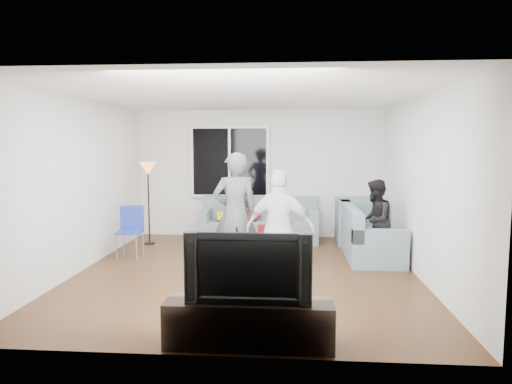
# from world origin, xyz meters

# --- Properties ---
(floor) EXTENTS (5.00, 5.50, 0.04)m
(floor) POSITION_xyz_m (0.00, 0.00, -0.02)
(floor) COLOR #56351C
(floor) RESTS_ON ground
(ceiling) EXTENTS (5.00, 5.50, 0.04)m
(ceiling) POSITION_xyz_m (0.00, 0.00, 2.62)
(ceiling) COLOR white
(ceiling) RESTS_ON ground
(wall_back) EXTENTS (5.00, 0.04, 2.60)m
(wall_back) POSITION_xyz_m (0.00, 2.77, 1.30)
(wall_back) COLOR silver
(wall_back) RESTS_ON ground
(wall_front) EXTENTS (5.00, 0.04, 2.60)m
(wall_front) POSITION_xyz_m (0.00, -2.77, 1.30)
(wall_front) COLOR silver
(wall_front) RESTS_ON ground
(wall_left) EXTENTS (0.04, 5.50, 2.60)m
(wall_left) POSITION_xyz_m (-2.52, 0.00, 1.30)
(wall_left) COLOR silver
(wall_left) RESTS_ON ground
(wall_right) EXTENTS (0.04, 5.50, 2.60)m
(wall_right) POSITION_xyz_m (2.52, 0.00, 1.30)
(wall_right) COLOR silver
(wall_right) RESTS_ON ground
(window_frame) EXTENTS (1.62, 0.06, 1.47)m
(window_frame) POSITION_xyz_m (-0.60, 2.69, 1.55)
(window_frame) COLOR white
(window_frame) RESTS_ON wall_back
(window_glass) EXTENTS (1.50, 0.02, 1.35)m
(window_glass) POSITION_xyz_m (-0.60, 2.65, 1.55)
(window_glass) COLOR black
(window_glass) RESTS_ON window_frame
(window_mullion) EXTENTS (0.05, 0.03, 1.35)m
(window_mullion) POSITION_xyz_m (-0.60, 2.64, 1.55)
(window_mullion) COLOR white
(window_mullion) RESTS_ON window_frame
(radiator) EXTENTS (1.30, 0.12, 0.62)m
(radiator) POSITION_xyz_m (-0.60, 2.65, 0.31)
(radiator) COLOR silver
(radiator) RESTS_ON floor
(potted_plant) EXTENTS (0.23, 0.20, 0.37)m
(potted_plant) POSITION_xyz_m (-0.21, 2.62, 0.81)
(potted_plant) COLOR #326327
(potted_plant) RESTS_ON radiator
(vase) EXTENTS (0.18, 0.18, 0.18)m
(vase) POSITION_xyz_m (-0.74, 2.62, 0.71)
(vase) COLOR white
(vase) RESTS_ON radiator
(sofa_back_section) EXTENTS (2.30, 0.85, 0.85)m
(sofa_back_section) POSITION_xyz_m (0.03, 2.27, 0.42)
(sofa_back_section) COLOR slate
(sofa_back_section) RESTS_ON floor
(sofa_right_section) EXTENTS (2.00, 0.85, 0.85)m
(sofa_right_section) POSITION_xyz_m (2.02, 1.23, 0.42)
(sofa_right_section) COLOR slate
(sofa_right_section) RESTS_ON floor
(sofa_corner) EXTENTS (0.85, 0.85, 0.85)m
(sofa_corner) POSITION_xyz_m (1.98, 2.27, 0.42)
(sofa_corner) COLOR slate
(sofa_corner) RESTS_ON floor
(cushion_yellow) EXTENTS (0.44, 0.39, 0.14)m
(cushion_yellow) POSITION_xyz_m (-0.62, 2.25, 0.51)
(cushion_yellow) COLOR gold
(cushion_yellow) RESTS_ON sofa_back_section
(cushion_red) EXTENTS (0.46, 0.43, 0.13)m
(cushion_red) POSITION_xyz_m (-0.16, 2.33, 0.51)
(cushion_red) COLOR maroon
(cushion_red) RESTS_ON sofa_back_section
(coffee_table) EXTENTS (1.12, 0.63, 0.40)m
(coffee_table) POSITION_xyz_m (0.34, 0.88, 0.20)
(coffee_table) COLOR #946F47
(coffee_table) RESTS_ON floor
(pitcher) EXTENTS (0.17, 0.17, 0.17)m
(pitcher) POSITION_xyz_m (0.19, 0.85, 0.49)
(pitcher) COLOR maroon
(pitcher) RESTS_ON coffee_table
(side_chair) EXTENTS (0.44, 0.44, 0.86)m
(side_chair) POSITION_xyz_m (-2.05, 0.77, 0.43)
(side_chair) COLOR #233599
(side_chair) RESTS_ON floor
(floor_lamp) EXTENTS (0.32, 0.32, 1.56)m
(floor_lamp) POSITION_xyz_m (-2.05, 1.83, 0.78)
(floor_lamp) COLOR orange
(floor_lamp) RESTS_ON floor
(player_left) EXTENTS (0.74, 0.58, 1.79)m
(player_left) POSITION_xyz_m (-0.16, 0.00, 0.90)
(player_left) COLOR #48494D
(player_left) RESTS_ON floor
(player_right) EXTENTS (0.99, 0.55, 1.59)m
(player_right) POSITION_xyz_m (0.52, -0.66, 0.79)
(player_right) COLOR silver
(player_right) RESTS_ON floor
(spectator_right) EXTENTS (0.69, 0.78, 1.35)m
(spectator_right) POSITION_xyz_m (2.02, 0.81, 0.67)
(spectator_right) COLOR black
(spectator_right) RESTS_ON floor
(spectator_back) EXTENTS (0.87, 0.66, 1.19)m
(spectator_back) POSITION_xyz_m (-0.38, 2.30, 0.60)
(spectator_back) COLOR black
(spectator_back) RESTS_ON floor
(tv_console) EXTENTS (1.60, 0.40, 0.44)m
(tv_console) POSITION_xyz_m (0.27, -2.50, 0.22)
(tv_console) COLOR #2F2017
(tv_console) RESTS_ON floor
(television) EXTENTS (1.17, 0.15, 0.68)m
(television) POSITION_xyz_m (0.27, -2.50, 0.78)
(television) COLOR black
(television) RESTS_ON tv_console
(bottle_d) EXTENTS (0.07, 0.07, 0.27)m
(bottle_d) POSITION_xyz_m (0.59, 0.76, 0.54)
(bottle_d) COLOR orange
(bottle_d) RESTS_ON coffee_table
(bottle_c) EXTENTS (0.07, 0.07, 0.21)m
(bottle_c) POSITION_xyz_m (0.37, 1.04, 0.51)
(bottle_c) COLOR black
(bottle_c) RESTS_ON coffee_table
(bottle_e) EXTENTS (0.07, 0.07, 0.20)m
(bottle_e) POSITION_xyz_m (0.65, 0.98, 0.50)
(bottle_e) COLOR black
(bottle_e) RESTS_ON coffee_table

